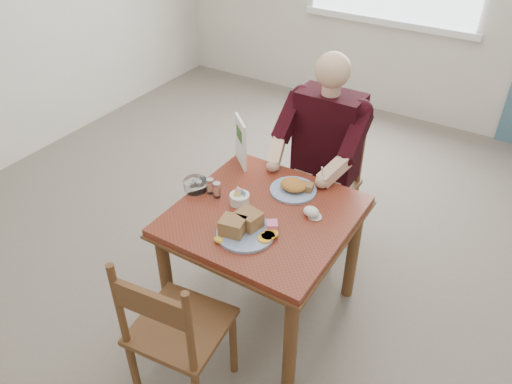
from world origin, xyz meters
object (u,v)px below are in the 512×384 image
Objects in this scene: diner at (323,145)px; far_plate at (294,187)px; near_plate at (245,227)px; table at (264,228)px; chair_near at (176,332)px; chair_far at (324,182)px.

far_plate is at bearing -84.23° from diner.
far_plate is at bearing 84.75° from near_plate.
chair_near is (-0.06, -0.70, -0.16)m from table.
chair_near reaches higher than table.
chair_far is 1.00× the size of chair_near.
near_plate is (0.00, -0.99, 0.31)m from chair_far.
chair_far is 0.62m from far_plate.
chair_far is (0.00, 0.80, -0.16)m from table.
chair_near reaches higher than far_plate.
chair_far is 0.69× the size of diner.
diner reaches higher than chair_near.
diner is 0.46m from far_plate.
chair_far reaches higher than near_plate.
table is at bearing -90.00° from chair_far.
table is 0.81m from chair_far.
near_plate is at bearing -89.71° from diner.
near_plate reaches higher than table.
chair_far is at bearing 90.00° from table.
table is 0.97× the size of chair_near.
far_plate is at bearing 83.68° from chair_near.
table is 2.98× the size of far_plate.
far_plate reaches higher than table.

